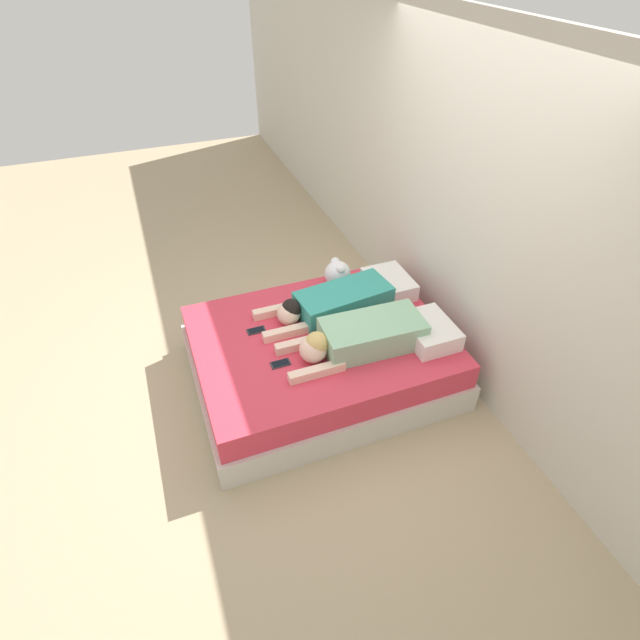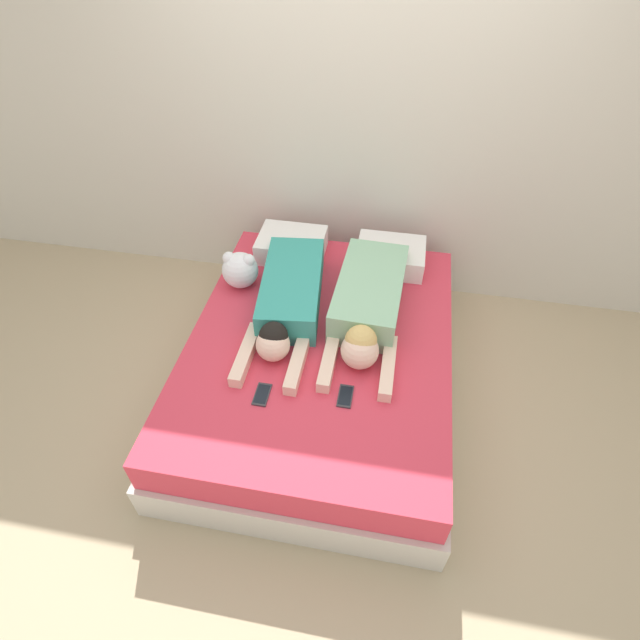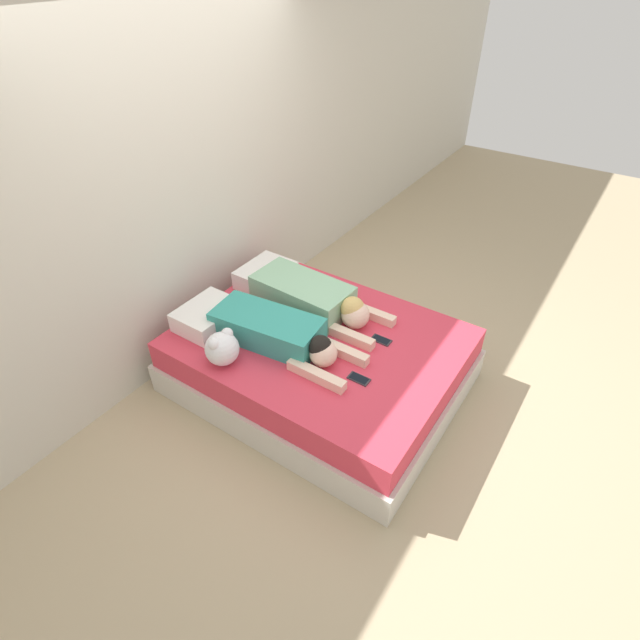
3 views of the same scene
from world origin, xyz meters
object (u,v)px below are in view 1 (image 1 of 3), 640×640
at_px(plush_toy, 338,273).
at_px(pillow_head_left, 389,284).
at_px(pillow_head_right, 429,331).
at_px(cell_phone_right, 280,364).
at_px(cell_phone_left, 256,330).
at_px(person_left, 332,303).
at_px(bed, 320,356).
at_px(person_right, 359,337).

bearing_deg(plush_toy, pillow_head_left, 56.60).
distance_m(pillow_head_right, cell_phone_right, 1.17).
distance_m(cell_phone_left, plush_toy, 0.93).
bearing_deg(person_left, bed, -39.48).
distance_m(bed, plush_toy, 0.79).
relative_size(bed, cell_phone_left, 13.90).
height_order(pillow_head_left, plush_toy, plush_toy).
height_order(pillow_head_left, pillow_head_right, same).
bearing_deg(plush_toy, pillow_head_right, 22.16).
distance_m(pillow_head_left, plush_toy, 0.45).
bearing_deg(cell_phone_left, person_left, 90.46).
height_order(cell_phone_left, cell_phone_right, same).
bearing_deg(person_left, cell_phone_left, -89.54).
distance_m(pillow_head_left, cell_phone_left, 1.23).
relative_size(pillow_head_right, cell_phone_left, 3.11).
distance_m(pillow_head_right, person_left, 0.81).
xyz_separation_m(bed, person_left, (-0.23, 0.19, 0.33)).
relative_size(person_right, plush_toy, 4.57).
bearing_deg(plush_toy, person_left, -29.33).
distance_m(person_right, cell_phone_left, 0.83).
bearing_deg(pillow_head_left, bed, -66.17).
xyz_separation_m(cell_phone_left, cell_phone_right, (0.43, 0.07, 0.00)).
xyz_separation_m(bed, cell_phone_left, (-0.22, -0.46, 0.24)).
bearing_deg(cell_phone_left, pillow_head_right, 65.30).
bearing_deg(cell_phone_right, pillow_head_right, 83.41).
distance_m(bed, person_right, 0.47).
distance_m(person_left, cell_phone_right, 0.73).
relative_size(bed, person_left, 1.76).
bearing_deg(pillow_head_left, pillow_head_right, 0.00).
distance_m(pillow_head_right, person_right, 0.56).
relative_size(person_right, cell_phone_right, 7.69).
height_order(pillow_head_left, person_left, person_left).
xyz_separation_m(person_left, person_right, (0.47, 0.03, 0.01)).
xyz_separation_m(pillow_head_right, person_left, (-0.57, -0.58, 0.02)).
height_order(bed, cell_phone_left, cell_phone_left).
relative_size(person_left, cell_phone_right, 7.90).
height_order(person_right, cell_phone_right, person_right).
bearing_deg(pillow_head_left, cell_phone_left, -84.63).
relative_size(bed, pillow_head_left, 4.47).
relative_size(bed, person_right, 1.81).
bearing_deg(cell_phone_left, pillow_head_left, 95.37).
distance_m(pillow_head_left, cell_phone_right, 1.28).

